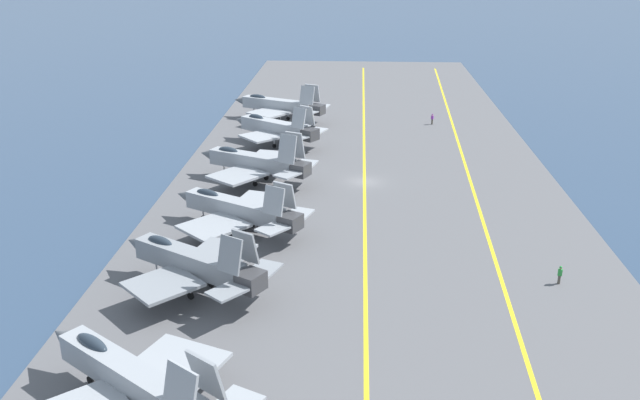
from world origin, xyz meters
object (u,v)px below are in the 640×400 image
Objects in this scene: parked_jet_second at (192,262)px; parked_jet_sixth at (279,105)px; crew_green_vest at (560,274)px; parked_jet_fourth at (254,162)px; parked_jet_third at (237,209)px; parked_jet_fifth at (275,127)px; parked_jet_nearest at (133,380)px; crew_purple_vest at (432,119)px.

parked_jet_sixth is at bearing -0.70° from parked_jet_second.
parked_jet_sixth reaches higher than crew_green_vest.
parked_jet_sixth is (29.99, 0.40, 0.09)m from parked_jet_fourth.
parked_jet_sixth is (44.78, 0.83, 0.35)m from parked_jet_third.
parked_jet_fifth is at bearing 35.87° from crew_green_vest.
parked_jet_fifth is (43.98, -1.72, -0.11)m from parked_jet_second.
parked_jet_second reaches higher than parked_jet_sixth.
parked_jet_third is at bearing 71.61° from crew_green_vest.
parked_jet_fourth is at bearing 1.65° from parked_jet_third.
parked_jet_fifth is (16.25, -0.61, -0.01)m from parked_jet_fourth.
parked_jet_second is at bearing 95.49° from crew_green_vest.
parked_jet_fourth is 16.27m from parked_jet_fifth.
parked_jet_fifth is 50.58m from crew_green_vest.
parked_jet_third is 31.44m from crew_green_vest.
parked_jet_fourth reaches higher than parked_jet_nearest.
parked_jet_sixth reaches higher than parked_jet_fifth.
crew_green_vest is at bearing -84.51° from parked_jet_second.
parked_jet_second is at bearing 177.70° from parked_jet_fourth.
crew_purple_vest reaches higher than crew_green_vest.
crew_purple_vest is at bearing -61.16° from parked_jet_fifth.
parked_jet_nearest is at bearing 179.57° from parked_jet_sixth.
parked_jet_fifth reaches higher than crew_green_vest.
parked_jet_second is 62.61m from crew_purple_vest.
parked_jet_sixth is at bearing 1.06° from parked_jet_third.
parked_jet_nearest reaches higher than crew_green_vest.
parked_jet_sixth is 62.72m from crew_green_vest.
parked_jet_fifth is at bearing -0.33° from parked_jet_third.
parked_jet_fifth is at bearing -2.14° from parked_jet_fourth.
parked_jet_nearest is 1.04× the size of parked_jet_third.
crew_purple_vest is at bearing -91.37° from parked_jet_sixth.
parked_jet_fourth is at bearing -2.30° from parked_jet_second.
parked_jet_second is 0.90× the size of parked_jet_sixth.
parked_jet_sixth is at bearing 88.63° from crew_purple_vest.
parked_jet_third is at bearing -178.35° from parked_jet_fourth.
parked_jet_nearest is 1.08× the size of parked_jet_second.
parked_jet_second is 0.96× the size of parked_jet_third.
crew_green_vest is (-54.70, -30.63, -1.77)m from parked_jet_sixth.
parked_jet_fourth is 38.28m from crew_purple_vest.
parked_jet_second reaches higher than crew_green_vest.
parked_jet_nearest is 9.47× the size of crew_green_vest.
parked_jet_fifth is 0.88× the size of parked_jet_sixth.
parked_jet_third is 50.33m from crew_purple_vest.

